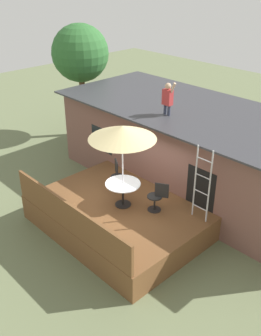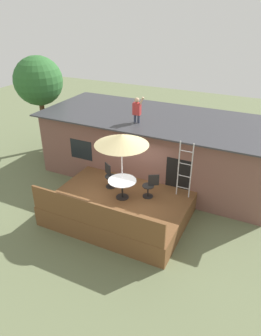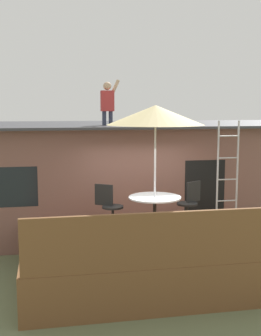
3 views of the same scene
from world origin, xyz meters
The scene contains 10 objects.
ground_plane centered at (0.00, 0.00, 0.00)m, with size 40.00×40.00×0.00m, color #66704C.
house centered at (0.00, 3.60, 1.44)m, with size 10.50×4.50×2.86m.
deck centered at (0.00, 0.00, 0.40)m, with size 5.01×3.86×0.80m, color brown.
deck_railing centered at (0.00, -1.88, 1.25)m, with size 4.91×0.08×0.90m, color brown.
patio_table centered at (0.06, 0.02, 1.39)m, with size 1.04×1.04×0.74m.
patio_umbrella centered at (0.06, 0.02, 3.15)m, with size 1.90×1.90×2.54m.
step_ladder centered at (2.05, 1.12, 1.90)m, with size 0.52×0.04×2.20m.
person_figure centered at (-0.52, 2.52, 3.47)m, with size 0.47×0.20×1.11m.
patio_chair_left centered at (-0.77, 0.55, 1.26)m, with size 0.57×0.45×0.92m.
patio_chair_right centered at (0.96, 0.54, 1.26)m, with size 0.58×0.44×0.92m.
Camera 3 is at (-2.02, -8.28, 3.31)m, focal length 47.12 mm.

